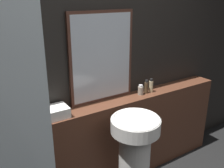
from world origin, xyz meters
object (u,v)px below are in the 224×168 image
at_px(conditioner_bottle, 146,87).
at_px(lotion_bottle, 151,86).
at_px(shampoo_bottle, 141,90).
at_px(pedestal_sink, 134,161).
at_px(mirror, 102,58).
at_px(towel_stack, 53,113).

distance_m(conditioner_bottle, lotion_bottle, 0.06).
height_order(shampoo_bottle, conditioner_bottle, conditioner_bottle).
height_order(pedestal_sink, lotion_bottle, lotion_bottle).
height_order(mirror, conditioner_bottle, mirror).
height_order(shampoo_bottle, lotion_bottle, lotion_bottle).
distance_m(towel_stack, shampoo_bottle, 0.90).
bearing_deg(mirror, shampoo_bottle, -13.16).
xyz_separation_m(pedestal_sink, lotion_bottle, (0.54, 0.45, 0.41)).
distance_m(pedestal_sink, conditioner_bottle, 0.77).
bearing_deg(conditioner_bottle, lotion_bottle, -0.00).
bearing_deg(lotion_bottle, shampoo_bottle, 180.00).
xyz_separation_m(pedestal_sink, shampoo_bottle, (0.41, 0.45, 0.39)).
distance_m(towel_stack, conditioner_bottle, 0.97).
height_order(towel_stack, lotion_bottle, lotion_bottle).
relative_size(shampoo_bottle, conditioner_bottle, 0.72).
relative_size(pedestal_sink, lotion_bottle, 6.60).
distance_m(mirror, lotion_bottle, 0.63).
distance_m(mirror, towel_stack, 0.64).
relative_size(mirror, shampoo_bottle, 8.04).
bearing_deg(towel_stack, pedestal_sink, -42.29).
relative_size(towel_stack, conditioner_bottle, 1.66).
bearing_deg(mirror, towel_stack, -170.05).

